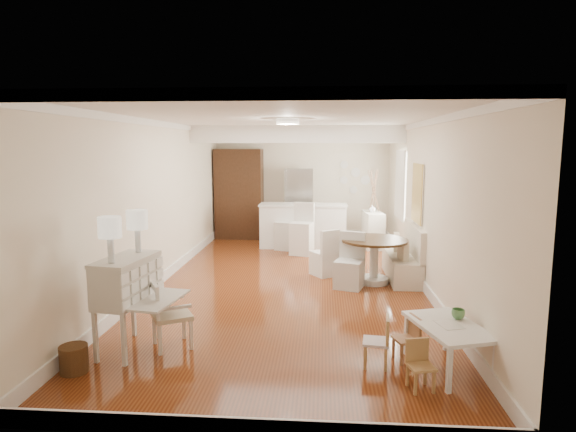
# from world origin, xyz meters

# --- Properties ---
(room) EXTENTS (9.00, 9.04, 2.82)m
(room) POSITION_xyz_m (0.04, 0.32, 1.98)
(room) COLOR brown
(room) RESTS_ON ground
(secretary_bureau) EXTENTS (1.00, 1.01, 1.11)m
(secretary_bureau) POSITION_xyz_m (-1.69, -2.86, 0.56)
(secretary_bureau) COLOR silver
(secretary_bureau) RESTS_ON ground
(gustavian_armchair) EXTENTS (0.63, 0.63, 0.80)m
(gustavian_armchair) POSITION_xyz_m (-1.22, -2.74, 0.40)
(gustavian_armchair) COLOR white
(gustavian_armchair) RESTS_ON ground
(wicker_basket) EXTENTS (0.38, 0.38, 0.29)m
(wicker_basket) POSITION_xyz_m (-2.05, -3.46, 0.15)
(wicker_basket) COLOR #4D3018
(wicker_basket) RESTS_ON ground
(kids_table) EXTENTS (0.87, 1.14, 0.50)m
(kids_table) POSITION_xyz_m (1.90, -3.12, 0.25)
(kids_table) COLOR silver
(kids_table) RESTS_ON ground
(kids_chair_a) EXTENTS (0.31, 0.31, 0.52)m
(kids_chair_a) POSITION_xyz_m (1.49, -2.93, 0.26)
(kids_chair_a) COLOR #A4724A
(kids_chair_a) RESTS_ON ground
(kids_chair_b) EXTENTS (0.31, 0.31, 0.57)m
(kids_chair_b) POSITION_xyz_m (1.15, -3.08, 0.29)
(kids_chair_b) COLOR #A57F4B
(kids_chair_b) RESTS_ON ground
(kids_chair_c) EXTENTS (0.29, 0.29, 0.50)m
(kids_chair_c) POSITION_xyz_m (1.53, -3.57, 0.25)
(kids_chair_c) COLOR tan
(kids_chair_c) RESTS_ON ground
(banquette) EXTENTS (0.52, 1.60, 0.98)m
(banquette) POSITION_xyz_m (1.99, 0.50, 0.49)
(banquette) COLOR silver
(banquette) RESTS_ON ground
(dining_table) EXTENTS (1.20, 1.20, 0.78)m
(dining_table) POSITION_xyz_m (1.46, 0.15, 0.39)
(dining_table) COLOR #402914
(dining_table) RESTS_ON ground
(slip_chair_near) EXTENTS (0.56, 0.57, 0.93)m
(slip_chair_near) POSITION_xyz_m (1.01, -0.15, 0.47)
(slip_chair_near) COLOR silver
(slip_chair_near) RESTS_ON ground
(slip_chair_far) EXTENTS (0.59, 0.59, 0.87)m
(slip_chair_far) POSITION_xyz_m (0.60, 0.63, 0.44)
(slip_chair_far) COLOR white
(slip_chair_far) RESTS_ON ground
(breakfast_counter) EXTENTS (2.05, 0.65, 1.03)m
(breakfast_counter) POSITION_xyz_m (0.10, 3.10, 0.52)
(breakfast_counter) COLOR white
(breakfast_counter) RESTS_ON ground
(bar_stool_left) EXTENTS (0.53, 0.53, 1.03)m
(bar_stool_left) POSITION_xyz_m (-0.29, 2.83, 0.52)
(bar_stool_left) COLOR silver
(bar_stool_left) RESTS_ON ground
(bar_stool_right) EXTENTS (0.55, 0.55, 1.14)m
(bar_stool_right) POSITION_xyz_m (0.10, 2.34, 0.57)
(bar_stool_right) COLOR white
(bar_stool_right) RESTS_ON ground
(pantry_cabinet) EXTENTS (1.20, 0.60, 2.30)m
(pantry_cabinet) POSITION_xyz_m (-1.60, 4.18, 1.15)
(pantry_cabinet) COLOR #381E11
(pantry_cabinet) RESTS_ON ground
(fridge) EXTENTS (0.75, 0.65, 1.80)m
(fridge) POSITION_xyz_m (0.30, 4.15, 0.90)
(fridge) COLOR silver
(fridge) RESTS_ON ground
(sideboard) EXTENTS (0.49, 0.92, 0.84)m
(sideboard) POSITION_xyz_m (1.74, 3.19, 0.42)
(sideboard) COLOR silver
(sideboard) RESTS_ON ground
(pencil_cup) EXTENTS (0.16, 0.16, 0.11)m
(pencil_cup) POSITION_xyz_m (2.04, -2.94, 0.56)
(pencil_cup) COLOR #538F53
(pencil_cup) RESTS_ON kids_table
(branch_vase) EXTENTS (0.17, 0.17, 0.17)m
(branch_vase) POSITION_xyz_m (1.72, 3.19, 0.93)
(branch_vase) COLOR white
(branch_vase) RESTS_ON sideboard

